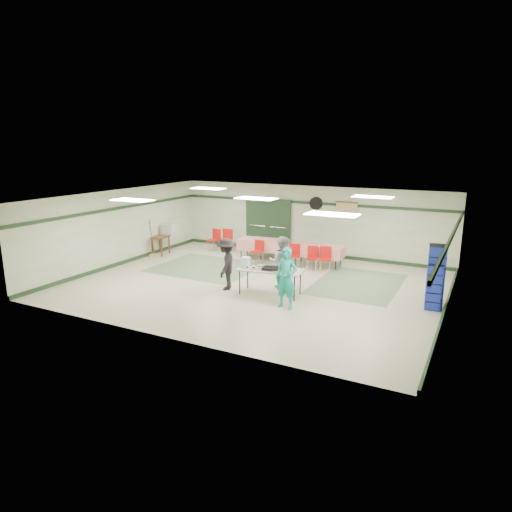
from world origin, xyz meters
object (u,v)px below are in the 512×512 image
at_px(broom, 152,238).
at_px(chair_d, 258,249).
at_px(chair_loose_b, 215,238).
at_px(printer_table, 160,239).
at_px(volunteer_teal, 286,278).
at_px(chair_b, 294,253).
at_px(office_printer, 169,229).
at_px(dining_table_b, 263,244).
at_px(volunteer_dark, 226,264).
at_px(crate_stack_blue_b, 436,277).
at_px(crate_stack_red, 436,276).
at_px(chair_c, 325,256).
at_px(dining_table_a, 318,250).
at_px(crate_stack_blue_a, 434,287).
at_px(chair_a, 313,255).
at_px(volunteer_grey, 282,262).
at_px(serving_table, 270,271).
at_px(chair_loose_a, 227,238).

bearing_deg(broom, chair_d, 20.99).
relative_size(chair_loose_b, printer_table, 1.04).
bearing_deg(printer_table, volunteer_teal, -37.21).
height_order(chair_b, office_printer, office_printer).
bearing_deg(chair_loose_b, dining_table_b, 1.39).
height_order(volunteer_teal, chair_b, volunteer_teal).
relative_size(chair_loose_b, broom, 0.64).
bearing_deg(volunteer_dark, crate_stack_blue_b, 83.23).
height_order(crate_stack_red, broom, crate_stack_red).
height_order(chair_c, crate_stack_red, crate_stack_red).
relative_size(dining_table_b, chair_b, 2.32).
bearing_deg(crate_stack_blue_b, broom, 174.31).
xyz_separation_m(dining_table_a, crate_stack_red, (4.21, -2.53, 0.26)).
height_order(chair_c, crate_stack_blue_a, crate_stack_blue_a).
height_order(volunteer_dark, crate_stack_blue_b, crate_stack_blue_b).
bearing_deg(broom, crate_stack_blue_b, 0.60).
bearing_deg(chair_a, volunteer_teal, -90.46).
distance_m(chair_c, crate_stack_blue_b, 4.31).
relative_size(volunteer_teal, volunteer_grey, 1.04).
relative_size(dining_table_a, crate_stack_blue_a, 1.46).
bearing_deg(chair_b, printer_table, 166.98).
relative_size(chair_d, office_printer, 1.66).
relative_size(serving_table, chair_b, 2.39).
bearing_deg(volunteer_dark, crate_stack_blue_a, 81.59).
bearing_deg(volunteer_teal, serving_table, 140.41).
height_order(chair_b, printer_table, chair_b).
bearing_deg(crate_stack_red, broom, 175.05).
height_order(chair_loose_b, crate_stack_red, crate_stack_red).
bearing_deg(office_printer, chair_a, -7.42).
bearing_deg(dining_table_b, crate_stack_blue_b, -28.47).
bearing_deg(printer_table, broom, -112.67).
relative_size(volunteer_grey, chair_loose_b, 1.75).
xyz_separation_m(chair_c, crate_stack_blue_a, (3.75, -2.27, 0.09)).
relative_size(dining_table_b, crate_stack_red, 1.15).
height_order(office_printer, broom, broom).
bearing_deg(printer_table, chair_b, -4.57).
relative_size(volunteer_dark, chair_a, 1.89).
bearing_deg(volunteer_grey, chair_d, -68.03).
xyz_separation_m(serving_table, chair_a, (0.15, 3.13, -0.22)).
distance_m(volunteer_grey, crate_stack_red, 4.36).
bearing_deg(volunteer_dark, chair_c, 130.31).
xyz_separation_m(dining_table_a, dining_table_b, (-2.20, -0.00, 0.00)).
relative_size(chair_loose_a, office_printer, 1.81).
bearing_deg(dining_table_a, chair_loose_a, 172.06).
height_order(chair_b, chair_loose_a, chair_loose_a).
height_order(volunteer_grey, chair_d, volunteer_grey).
xyz_separation_m(chair_c, crate_stack_red, (3.75, -1.96, 0.31)).
distance_m(serving_table, dining_table_b, 4.23).
distance_m(serving_table, crate_stack_red, 4.51).
bearing_deg(broom, dining_table_a, 21.12).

